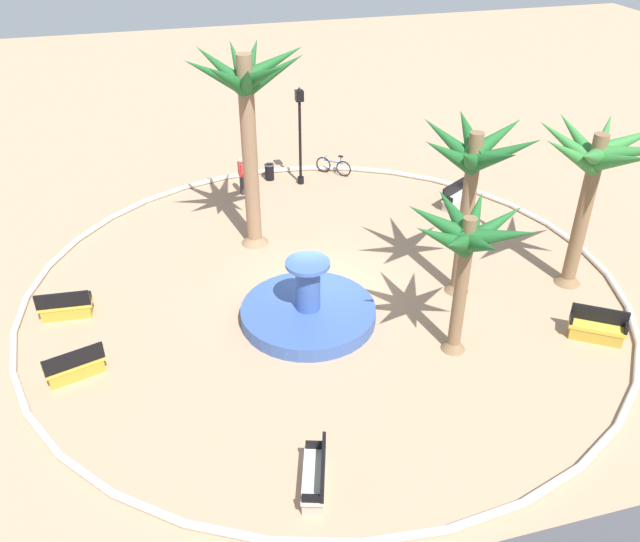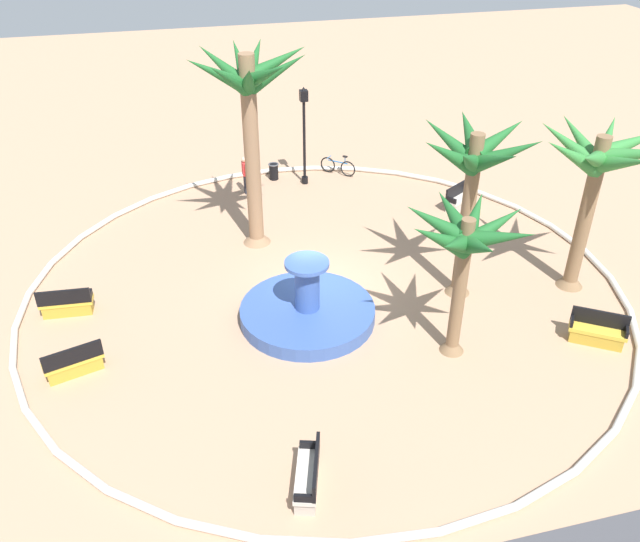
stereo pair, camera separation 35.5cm
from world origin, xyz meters
TOP-DOWN VIEW (x-y plane):
  - ground_plane at (0.00, 0.00)m, footprint 80.00×80.00m
  - plaza_curb at (0.00, 0.00)m, footprint 19.51×19.51m
  - fountain at (0.95, 1.53)m, footprint 4.15×4.15m
  - palm_tree_near_fountain at (-4.16, 1.29)m, footprint 3.85×3.97m
  - palm_tree_by_curb at (1.65, -3.57)m, footprint 4.25×4.14m
  - palm_tree_mid_plaza at (-7.96, 1.81)m, footprint 4.12×4.14m
  - palm_tree_far_side at (-2.73, 4.00)m, footprint 3.48×3.58m
  - bench_east at (2.40, 7.81)m, footprint 0.95×1.68m
  - bench_west at (7.76, 2.43)m, footprint 1.68×0.95m
  - bench_north at (-6.78, -4.35)m, footprint 1.62×1.28m
  - bench_southeast at (-7.01, 4.71)m, footprint 1.61×1.31m
  - bench_southwest at (8.15, -0.56)m, footprint 1.63×0.61m
  - lamppost at (-1.20, -8.18)m, footprint 0.32×0.32m
  - trash_bin at (0.03, -8.93)m, footprint 0.46×0.46m
  - bicycle_red_frame at (-2.85, -8.74)m, footprint 1.32×1.19m
  - person_cyclist_helmet at (1.44, -7.82)m, footprint 0.22×0.53m

SIDE VIEW (x-z plane):
  - ground_plane at x=0.00m, z-range 0.00..0.00m
  - plaza_curb at x=0.00m, z-range 0.00..0.20m
  - fountain at x=0.95m, z-range -0.74..1.35m
  - bench_east at x=2.40m, z-range -0.15..0.85m
  - bench_west at x=7.76m, z-range -0.15..0.85m
  - bench_north at x=-6.78m, z-range -0.15..0.85m
  - bench_southeast at x=-7.01m, z-range -0.15..0.85m
  - bench_southwest at x=8.15m, z-range -0.15..0.85m
  - bicycle_red_frame at x=-2.85m, z-range -0.09..0.86m
  - trash_bin at x=0.03m, z-range 0.02..0.75m
  - person_cyclist_helmet at x=1.44m, z-range 0.10..1.73m
  - lamppost at x=-1.20m, z-range 0.36..4.62m
  - palm_tree_far_side at x=-2.73m, z-range 1.30..5.86m
  - palm_tree_mid_plaza at x=-7.96m, z-range 1.46..6.95m
  - palm_tree_near_fountain at x=-4.16m, z-range 1.50..7.22m
  - palm_tree_by_curb at x=1.65m, z-range 1.78..8.90m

